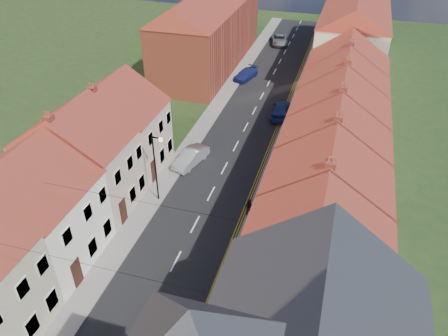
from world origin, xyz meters
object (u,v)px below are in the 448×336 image
at_px(car_mid, 190,157).
at_px(pedestrian_right_b, 249,207).
at_px(car_far, 246,74).
at_px(pedestrian_right, 262,221).
at_px(car_distant, 279,40).
at_px(lamppost, 156,165).
at_px(car_far_b, 281,110).

bearing_deg(car_mid, pedestrian_right_b, -24.26).
relative_size(car_far, pedestrian_right, 2.52).
xyz_separation_m(car_mid, pedestrian_right_b, (6.90, -5.59, 0.16)).
bearing_deg(car_distant, pedestrian_right_b, -95.50).
height_order(car_mid, car_far, car_mid).
bearing_deg(lamppost, car_distant, 86.80).
bearing_deg(pedestrian_right_b, car_mid, -25.02).
distance_m(car_distant, pedestrian_right_b, 41.47).
distance_m(lamppost, car_mid, 6.48).
height_order(lamppost, car_far, lamppost).
bearing_deg(pedestrian_right_b, lamppost, 15.56).
distance_m(car_mid, car_far, 20.77).
distance_m(lamppost, car_distant, 41.51).
bearing_deg(car_far_b, car_far, -56.49).
distance_m(car_far, pedestrian_right_b, 27.24).
relative_size(lamppost, pedestrian_right_b, 3.99).
bearing_deg(pedestrian_right, car_far_b, -79.67).
height_order(car_mid, car_far_b, car_far_b).
height_order(pedestrian_right, car_far_b, pedestrian_right).
distance_m(car_far, car_distant, 14.89).
xyz_separation_m(car_mid, car_distant, (1.70, 35.55, -0.02)).
relative_size(pedestrian_right, car_far_b, 0.34).
bearing_deg(lamppost, car_far, 88.67).
xyz_separation_m(car_mid, car_far_b, (6.30, 11.90, 0.01)).
bearing_deg(car_far, lamppost, -74.82).
bearing_deg(pedestrian_right_b, pedestrian_right, 147.29).
bearing_deg(car_mid, car_far, 104.73).
bearing_deg(pedestrian_right_b, car_far, -61.36).
distance_m(car_mid, pedestrian_right_b, 8.88).
height_order(car_mid, car_distant, car_mid).
bearing_deg(car_mid, car_distant, 102.01).
height_order(car_distant, pedestrian_right, pedestrian_right).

